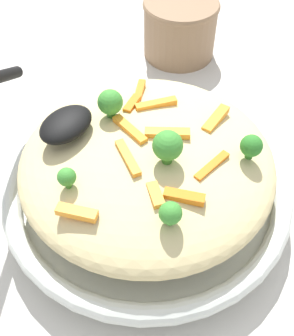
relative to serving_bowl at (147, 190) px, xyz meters
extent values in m
plane|color=beige|center=(0.00, 0.00, -0.02)|extent=(2.40, 2.40, 0.00)
cylinder|color=silver|center=(0.00, 0.00, -0.01)|extent=(0.27, 0.27, 0.02)
torus|color=silver|center=(0.00, 0.00, 0.01)|extent=(0.30, 0.30, 0.02)
torus|color=black|center=(0.00, 0.00, 0.01)|extent=(0.29, 0.29, 0.00)
ellipsoid|color=#DBC689|center=(0.00, 0.00, 0.04)|extent=(0.25, 0.25, 0.06)
cube|color=orange|center=(-0.01, 0.06, 0.07)|extent=(0.04, 0.01, 0.01)
cube|color=orange|center=(-0.03, -0.04, 0.07)|extent=(0.03, 0.01, 0.01)
cube|color=orange|center=(-0.05, -0.02, 0.07)|extent=(0.04, 0.03, 0.01)
cube|color=orange|center=(-0.07, 0.04, 0.07)|extent=(0.04, 0.01, 0.01)
cube|color=orange|center=(0.10, 0.00, 0.07)|extent=(0.02, 0.04, 0.01)
cube|color=orange|center=(0.03, 0.00, 0.08)|extent=(0.03, 0.04, 0.01)
cube|color=orange|center=(0.00, -0.02, 0.08)|extent=(0.02, 0.04, 0.01)
cube|color=orange|center=(0.04, 0.04, 0.07)|extent=(0.02, 0.03, 0.01)
cube|color=orange|center=(-0.06, -0.05, 0.07)|extent=(0.03, 0.02, 0.01)
cube|color=orange|center=(0.03, 0.06, 0.07)|extent=(0.02, 0.04, 0.01)
cube|color=orange|center=(-0.02, 0.01, 0.08)|extent=(0.03, 0.04, 0.01)
cylinder|color=#377928|center=(0.06, 0.06, 0.07)|extent=(0.01, 0.01, 0.01)
sphere|color=#3D8E33|center=(0.06, 0.06, 0.08)|extent=(0.02, 0.02, 0.02)
cylinder|color=#296820|center=(-0.04, 0.08, 0.07)|extent=(0.01, 0.01, 0.01)
sphere|color=#2D7A28|center=(-0.04, 0.08, 0.08)|extent=(0.02, 0.02, 0.02)
cylinder|color=#377928|center=(-0.01, -0.05, 0.08)|extent=(0.01, 0.01, 0.01)
sphere|color=#3D8E33|center=(-0.01, -0.05, 0.09)|extent=(0.02, 0.02, 0.02)
cylinder|color=#377928|center=(0.08, -0.03, 0.07)|extent=(0.01, 0.01, 0.01)
sphere|color=#3D8E33|center=(0.08, -0.03, 0.08)|extent=(0.02, 0.02, 0.02)
cylinder|color=#377928|center=(0.01, 0.03, 0.08)|extent=(0.01, 0.01, 0.01)
sphere|color=#3D8E33|center=(0.01, 0.03, 0.09)|extent=(0.03, 0.03, 0.03)
ellipsoid|color=black|center=(0.03, -0.07, 0.08)|extent=(0.06, 0.04, 0.02)
cylinder|color=#8C6B4C|center=(-0.26, -0.13, 0.02)|extent=(0.11, 0.11, 0.08)
torus|color=#8C6B4C|center=(-0.26, -0.13, 0.05)|extent=(0.11, 0.11, 0.01)
camera|label=1|loc=(0.22, 0.16, 0.35)|focal=44.90mm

